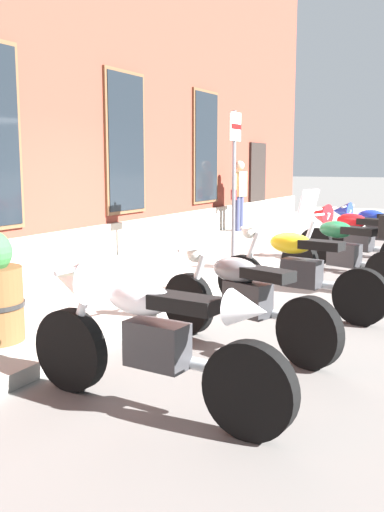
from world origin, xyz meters
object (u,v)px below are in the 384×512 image
object	(u,v)px
parking_sign	(234,166)
pedestrian_tan_coat	(239,192)
motorcycle_grey_naked	(242,300)
motorcycle_red_sport	(352,236)
motorcycle_white_sport	(141,331)
motorcycle_yellow_naked	(296,272)
motorcycle_blue_sport	(372,227)
motorcycle_green_touring	(349,249)

from	to	relation	value
parking_sign	pedestrian_tan_coat	bearing A→B (deg)	22.10
motorcycle_grey_naked	motorcycle_red_sport	size ratio (longest dim) A/B	0.96
motorcycle_white_sport	motorcycle_yellow_naked	size ratio (longest dim) A/B	1.02
motorcycle_blue_sport	pedestrian_tan_coat	xyz separation A→B (m)	(1.68, 3.43, 0.52)
motorcycle_grey_naked	motorcycle_red_sport	bearing A→B (deg)	0.15
motorcycle_blue_sport	parking_sign	size ratio (longest dim) A/B	0.86
motorcycle_grey_naked	motorcycle_blue_sport	size ratio (longest dim) A/B	0.98
motorcycle_grey_naked	parking_sign	size ratio (longest dim) A/B	0.84
motorcycle_green_touring	pedestrian_tan_coat	bearing A→B (deg)	37.53
motorcycle_blue_sport	pedestrian_tan_coat	bearing A→B (deg)	63.86
motorcycle_white_sport	motorcycle_blue_sport	xyz separation A→B (m)	(7.91, -0.06, -0.02)
motorcycle_white_sport	motorcycle_green_touring	size ratio (longest dim) A/B	1.12
motorcycle_grey_naked	pedestrian_tan_coat	xyz separation A→B (m)	(7.98, 3.45, 0.60)
motorcycle_blue_sport	pedestrian_tan_coat	world-z (taller)	pedestrian_tan_coat
motorcycle_grey_naked	motorcycle_white_sport	bearing A→B (deg)	177.03
motorcycle_white_sport	motorcycle_green_touring	world-z (taller)	motorcycle_green_touring
pedestrian_tan_coat	parking_sign	bearing A→B (deg)	-157.90
pedestrian_tan_coat	parking_sign	distance (m)	4.66
motorcycle_yellow_naked	parking_sign	distance (m)	3.08
pedestrian_tan_coat	motorcycle_red_sport	bearing A→B (deg)	-134.45
motorcycle_blue_sport	pedestrian_tan_coat	distance (m)	3.85
motorcycle_grey_naked	pedestrian_tan_coat	distance (m)	8.71
motorcycle_white_sport	motorcycle_yellow_naked	bearing A→B (deg)	-2.53
motorcycle_yellow_naked	parking_sign	size ratio (longest dim) A/B	0.88
motorcycle_grey_naked	parking_sign	bearing A→B (deg)	24.80
motorcycle_white_sport	parking_sign	bearing A→B (deg)	17.00
pedestrian_tan_coat	motorcycle_white_sport	bearing A→B (deg)	-160.68
motorcycle_white_sport	motorcycle_green_touring	distance (m)	4.76
motorcycle_yellow_naked	pedestrian_tan_coat	bearing A→B (deg)	28.30
motorcycle_white_sport	motorcycle_red_sport	size ratio (longest dim) A/B	1.03
motorcycle_red_sport	motorcycle_blue_sport	bearing A→B (deg)	0.30
motorcycle_white_sport	motorcycle_red_sport	world-z (taller)	motorcycle_red_sport
pedestrian_tan_coat	motorcycle_yellow_naked	bearing A→B (deg)	-151.70
motorcycle_red_sport	pedestrian_tan_coat	world-z (taller)	pedestrian_tan_coat
pedestrian_tan_coat	motorcycle_grey_naked	bearing A→B (deg)	-156.63
motorcycle_blue_sport	parking_sign	xyz separation A→B (m)	(-2.59, 1.69, 1.15)
motorcycle_red_sport	motorcycle_yellow_naked	bearing A→B (deg)	-178.82
motorcycle_grey_naked	motorcycle_yellow_naked	distance (m)	1.48
motorcycle_green_touring	parking_sign	xyz separation A→B (m)	(0.57, 1.99, 1.13)
motorcycle_red_sport	pedestrian_tan_coat	bearing A→B (deg)	45.55
motorcycle_yellow_naked	motorcycle_red_sport	size ratio (longest dim) A/B	1.01
parking_sign	motorcycle_blue_sport	bearing A→B (deg)	-33.06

